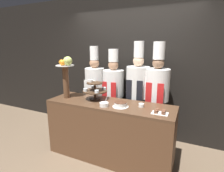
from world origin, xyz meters
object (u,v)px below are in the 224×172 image
at_px(cake_round, 121,105).
at_px(chef_center_right, 137,91).
at_px(fruit_pedestal, 66,72).
at_px(chef_left, 95,89).
at_px(cup_white, 141,105).
at_px(chef_center_left, 113,92).
at_px(chef_right, 156,94).
at_px(cake_square_tray, 160,112).
at_px(tiered_stand, 95,90).
at_px(serving_bowl_near, 104,104).

height_order(cake_round, chef_center_right, chef_center_right).
bearing_deg(fruit_pedestal, chef_left, 77.48).
bearing_deg(cup_white, chef_center_left, 140.74).
xyz_separation_m(chef_center_left, chef_right, (0.82, -0.00, 0.05)).
xyz_separation_m(cup_white, chef_center_right, (-0.24, 0.58, 0.04)).
bearing_deg(chef_center_right, chef_center_left, 180.00).
bearing_deg(chef_center_left, fruit_pedestal, -129.67).
distance_m(chef_left, chef_center_right, 0.89).
relative_size(fruit_pedestal, chef_center_right, 0.37).
height_order(cup_white, cake_square_tray, cup_white).
bearing_deg(chef_right, cup_white, -99.93).
distance_m(tiered_stand, chef_right, 1.06).
bearing_deg(chef_center_left, cake_square_tray, -35.94).
relative_size(fruit_pedestal, cake_square_tray, 3.35).
height_order(cake_square_tray, chef_center_right, chef_center_right).
distance_m(cake_square_tray, chef_center_left, 1.24).
height_order(cup_white, chef_left, chef_left).
relative_size(chef_center_left, chef_center_right, 0.93).
distance_m(cup_white, chef_left, 1.27).
bearing_deg(fruit_pedestal, serving_bowl_near, -9.08).
relative_size(tiered_stand, fruit_pedestal, 0.57).
distance_m(fruit_pedestal, cake_round, 1.08).
bearing_deg(chef_left, chef_center_right, 0.00).
height_order(chef_left, chef_center_left, chef_left).
height_order(tiered_stand, chef_left, chef_left).
relative_size(cup_white, cake_square_tray, 0.37).
bearing_deg(chef_center_right, tiered_stand, -135.99).
xyz_separation_m(chef_center_right, chef_right, (0.34, 0.00, -0.00)).
height_order(cup_white, serving_bowl_near, serving_bowl_near).
height_order(fruit_pedestal, chef_center_right, chef_center_right).
distance_m(serving_bowl_near, chef_right, 1.00).
xyz_separation_m(cup_white, serving_bowl_near, (-0.50, -0.21, 0.00)).
distance_m(cake_round, chef_center_left, 0.84).
height_order(fruit_pedestal, chef_center_left, chef_center_left).
height_order(serving_bowl_near, chef_center_right, chef_center_right).
bearing_deg(cup_white, tiered_stand, 177.17).
relative_size(cup_white, chef_left, 0.04).
xyz_separation_m(tiered_stand, serving_bowl_near, (0.30, -0.25, -0.14)).
relative_size(chef_left, chef_right, 0.96).
distance_m(chef_center_right, chef_right, 0.34).
height_order(fruit_pedestal, chef_left, chef_left).
relative_size(cake_round, chef_right, 0.12).
distance_m(fruit_pedestal, chef_center_left, 0.97).
height_order(tiered_stand, fruit_pedestal, fruit_pedestal).
relative_size(serving_bowl_near, chef_center_left, 0.09).
bearing_deg(cake_square_tray, serving_bowl_near, -175.45).
xyz_separation_m(chef_left, chef_center_right, (0.89, 0.00, 0.04)).
height_order(fruit_pedestal, cake_round, fruit_pedestal).
height_order(chef_center_left, chef_center_right, chef_center_right).
relative_size(cup_white, chef_right, 0.04).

